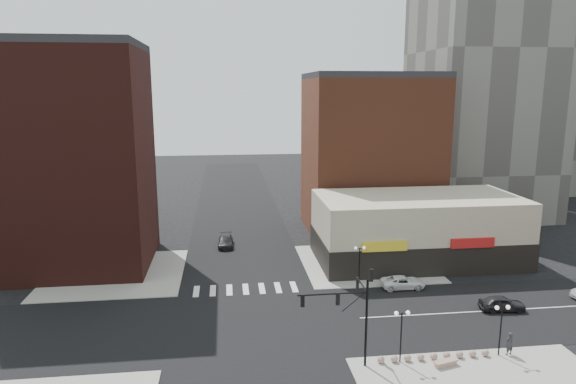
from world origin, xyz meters
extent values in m
plane|color=black|center=(0.00, 0.00, 0.00)|extent=(240.00, 240.00, 0.00)
cube|color=black|center=(0.00, 0.00, 0.01)|extent=(200.00, 14.00, 0.02)
cube|color=black|center=(0.00, 0.00, 0.01)|extent=(14.00, 200.00, 0.02)
cube|color=gray|center=(-14.50, 14.50, 0.06)|extent=(15.00, 15.00, 0.12)
cube|color=gray|center=(14.50, 14.50, 0.06)|extent=(15.00, 15.00, 0.12)
cube|color=#3A1612|center=(-19.00, 18.50, 12.50)|extent=(16.00, 15.00, 25.00)
cube|color=#3A1612|center=(-32.00, 34.00, 6.00)|extent=(20.00, 18.00, 12.00)
cube|color=brown|center=(19.00, 29.50, 11.00)|extent=(18.00, 15.00, 22.00)
cube|color=#B6AE90|center=(21.00, 15.00, 4.00)|extent=(24.00, 12.00, 8.00)
cube|color=black|center=(21.00, 15.00, 1.70)|extent=(24.20, 12.20, 3.40)
cylinder|color=black|center=(8.20, -8.20, 3.50)|extent=(0.18, 0.18, 7.00)
cylinder|color=black|center=(5.60, -8.20, 6.00)|extent=(5.20, 0.11, 0.11)
cylinder|color=black|center=(7.20, -8.20, 5.30)|extent=(1.72, 0.06, 1.46)
cylinder|color=black|center=(8.20, -6.70, 6.00)|extent=(0.11, 3.00, 0.11)
cube|color=black|center=(3.40, -8.20, 5.60)|extent=(0.28, 0.18, 0.95)
sphere|color=red|center=(3.40, -8.20, 5.90)|extent=(0.16, 0.16, 0.16)
cube|color=black|center=(6.00, -8.20, 5.60)|extent=(0.28, 0.18, 0.95)
sphere|color=red|center=(6.00, -8.20, 5.90)|extent=(0.16, 0.16, 0.16)
cube|color=black|center=(8.20, -5.40, 5.60)|extent=(0.18, 0.28, 0.95)
sphere|color=red|center=(8.20, -5.40, 5.90)|extent=(0.16, 0.16, 0.16)
cube|color=black|center=(8.45, -8.20, 7.30)|extent=(0.28, 0.18, 0.95)
sphere|color=red|center=(8.45, -8.20, 7.60)|extent=(0.16, 0.16, 0.16)
cylinder|color=black|center=(11.00, -8.00, 2.12)|extent=(0.11, 0.11, 4.00)
cylinder|color=black|center=(11.00, -8.00, 4.02)|extent=(0.90, 0.06, 0.06)
sphere|color=white|center=(10.55, -8.00, 4.12)|extent=(0.32, 0.32, 0.32)
sphere|color=white|center=(11.45, -8.00, 4.12)|extent=(0.32, 0.32, 0.32)
cylinder|color=black|center=(19.00, -8.00, 2.12)|extent=(0.11, 0.11, 4.00)
cylinder|color=black|center=(19.00, -8.00, 4.02)|extent=(0.90, 0.06, 0.06)
sphere|color=white|center=(18.55, -8.00, 4.12)|extent=(0.32, 0.32, 0.32)
sphere|color=white|center=(19.45, -8.00, 4.12)|extent=(0.32, 0.32, 0.32)
cylinder|color=black|center=(12.00, 8.00, 2.12)|extent=(0.11, 0.11, 4.00)
cylinder|color=black|center=(12.00, 8.00, 4.02)|extent=(0.90, 0.06, 0.06)
sphere|color=white|center=(11.55, 8.00, 4.12)|extent=(0.32, 0.32, 0.32)
sphere|color=white|center=(12.45, 8.00, 4.12)|extent=(0.32, 0.32, 0.32)
sphere|color=#86675C|center=(9.50, -8.00, 0.40)|extent=(0.55, 0.55, 0.55)
sphere|color=#86675C|center=(10.55, -8.00, 0.40)|extent=(0.55, 0.55, 0.55)
sphere|color=#86675C|center=(11.60, -8.00, 0.40)|extent=(0.55, 0.55, 0.55)
sphere|color=#86675C|center=(12.65, -8.00, 0.40)|extent=(0.55, 0.55, 0.55)
sphere|color=#86675C|center=(13.70, -8.00, 0.40)|extent=(0.55, 0.55, 0.55)
sphere|color=#86675C|center=(14.75, -8.00, 0.40)|extent=(0.55, 0.55, 0.55)
sphere|color=#86675C|center=(15.80, -8.00, 0.40)|extent=(0.55, 0.55, 0.55)
sphere|color=#86675C|center=(16.85, -8.00, 0.40)|extent=(0.55, 0.55, 0.55)
sphere|color=#86675C|center=(17.90, -8.00, 0.40)|extent=(0.55, 0.55, 0.55)
imported|color=white|center=(16.35, 6.50, 0.64)|extent=(4.69, 2.24, 1.29)
imported|color=black|center=(23.74, -0.02, 0.72)|extent=(4.36, 2.11, 1.43)
imported|color=black|center=(-2.11, 23.44, 0.70)|extent=(2.06, 4.84, 1.39)
imported|color=#28262C|center=(19.83, -8.02, 1.06)|extent=(0.78, 0.62, 1.89)
cube|color=#A48171|center=(14.22, -9.00, 0.28)|extent=(1.76, 0.90, 0.32)
cube|color=#A48171|center=(14.22, -9.00, 0.50)|extent=(1.99, 1.05, 0.13)
camera|label=1|loc=(-1.91, -42.55, 20.65)|focal=32.00mm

